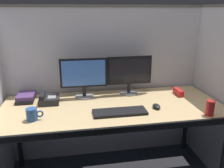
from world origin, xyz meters
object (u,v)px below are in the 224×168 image
object	(u,v)px
desk_phone	(49,99)
soda_can	(210,108)
book_stack	(26,97)
computer_mouse	(157,106)
monitor_left	(84,75)
red_stapler	(178,92)
coffee_mug	(32,114)
keyboard_main	(120,112)
desk	(113,111)
monitor_right	(129,72)

from	to	relation	value
desk_phone	soda_can	bearing A→B (deg)	-21.09
book_stack	computer_mouse	bearing A→B (deg)	-18.56
book_stack	monitor_left	bearing A→B (deg)	-0.81
monitor_left	computer_mouse	distance (m)	0.71
desk_phone	red_stapler	bearing A→B (deg)	-0.69
red_stapler	coffee_mug	bearing A→B (deg)	-166.30
keyboard_main	soda_can	distance (m)	0.70
keyboard_main	book_stack	size ratio (longest dim) A/B	1.92
monitor_left	soda_can	size ratio (longest dim) A/B	3.52
computer_mouse	coffee_mug	size ratio (longest dim) A/B	0.76
computer_mouse	red_stapler	distance (m)	0.42
keyboard_main	coffee_mug	xyz separation A→B (m)	(-0.67, -0.00, 0.04)
desk	keyboard_main	world-z (taller)	keyboard_main
keyboard_main	desk_phone	xyz separation A→B (m)	(-0.58, 0.33, 0.02)
monitor_left	computer_mouse	bearing A→B (deg)	-32.20
monitor_left	desk_phone	bearing A→B (deg)	-166.17
computer_mouse	soda_can	size ratio (longest dim) A/B	0.79
monitor_left	desk_phone	size ratio (longest dim) A/B	2.26
desk	red_stapler	distance (m)	0.69
desk	monitor_left	world-z (taller)	monitor_left
monitor_right	book_stack	size ratio (longest dim) A/B	1.92
coffee_mug	soda_can	bearing A→B (deg)	-6.39
coffee_mug	soda_can	size ratio (longest dim) A/B	1.03
keyboard_main	book_stack	world-z (taller)	book_stack
monitor_right	book_stack	distance (m)	0.98
desk	keyboard_main	size ratio (longest dim) A/B	4.42
monitor_left	monitor_right	distance (m)	0.44
computer_mouse	desk_phone	xyz separation A→B (m)	(-0.90, 0.29, 0.02)
monitor_right	computer_mouse	world-z (taller)	monitor_right
red_stapler	desk_phone	xyz separation A→B (m)	(-1.22, 0.01, 0.01)
soda_can	desk_phone	distance (m)	1.35
desk	computer_mouse	xyz separation A→B (m)	(0.35, -0.11, 0.07)
keyboard_main	desk_phone	world-z (taller)	desk_phone
desk	monitor_left	distance (m)	0.44
computer_mouse	book_stack	size ratio (longest dim) A/B	0.43
book_stack	desk_phone	world-z (taller)	desk_phone
desk	red_stapler	size ratio (longest dim) A/B	12.67
coffee_mug	book_stack	distance (m)	0.44
monitor_left	computer_mouse	world-z (taller)	monitor_left
desk	coffee_mug	size ratio (longest dim) A/B	15.08
red_stapler	desk_phone	distance (m)	1.22
desk	desk_phone	xyz separation A→B (m)	(-0.55, 0.18, 0.08)
keyboard_main	soda_can	size ratio (longest dim) A/B	3.52
monitor_left	red_stapler	world-z (taller)	monitor_left
computer_mouse	desk_phone	distance (m)	0.95
coffee_mug	desk_phone	bearing A→B (deg)	74.60
monitor_left	red_stapler	bearing A→B (deg)	-5.97
book_stack	red_stapler	size ratio (longest dim) A/B	1.49
computer_mouse	book_stack	world-z (taller)	book_stack
monitor_left	keyboard_main	distance (m)	0.52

